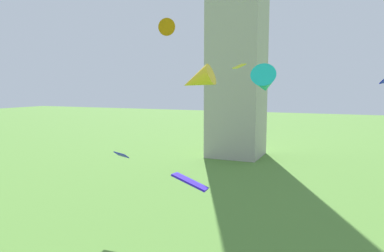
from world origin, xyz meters
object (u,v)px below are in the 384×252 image
Objects in this scene: kite_flying_7 at (164,26)px; kite_flying_4 at (239,66)px; kite_flying_0 at (190,182)px; kite_flying_6 at (264,83)px; kite_flying_5 at (197,80)px; kite_flying_2 at (121,155)px.

kite_flying_4 is at bearing 135.03° from kite_flying_7.
kite_flying_0 is 5.43m from kite_flying_6.
kite_flying_5 is 1.05× the size of kite_flying_7.
kite_flying_5 reaches higher than kite_flying_2.
kite_flying_6 is (8.72, -1.50, 4.17)m from kite_flying_2.
kite_flying_7 reaches higher than kite_flying_6.
kite_flying_2 is 0.37× the size of kite_flying_5.
kite_flying_4 is 0.52× the size of kite_flying_7.
kite_flying_2 is 0.42× the size of kite_flying_6.
kite_flying_7 is at bearing -124.65° from kite_flying_5.
kite_flying_6 is (2.82, -5.86, -1.14)m from kite_flying_4.
kite_flying_6 is at bearing -153.75° from kite_flying_0.
kite_flying_0 is 1.54× the size of kite_flying_4.
kite_flying_0 is at bearing 27.81° from kite_flying_6.
kite_flying_5 is at bearing -45.43° from kite_flying_6.
kite_flying_4 is 2.98m from kite_flying_5.
kite_flying_5 is 6.16m from kite_flying_6.
kite_flying_4 reaches higher than kite_flying_6.
kite_flying_7 is at bearing -63.68° from kite_flying_0.
kite_flying_0 is 0.88× the size of kite_flying_6.
kite_flying_5 is (-2.07, 5.73, 4.54)m from kite_flying_0.
kite_flying_2 is at bearing -38.11° from kite_flying_0.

